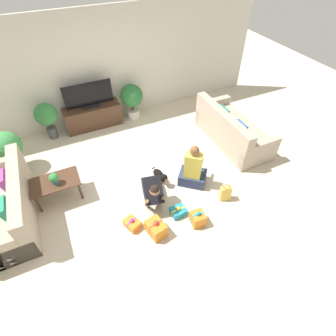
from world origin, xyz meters
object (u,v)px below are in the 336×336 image
object	(u,v)px
tv	(89,97)
gift_box_d	(178,211)
potted_plant_back_right	(132,98)
person_kneeling	(152,191)
coffee_table	(55,184)
gift_box_a	(156,228)
gift_box_b	(198,219)
potted_plant_back_left	(46,116)
sofa_right	(231,130)
sofa_left	(7,207)
potted_plant_corner_left	(8,147)
tv_console	(93,116)
gift_box_c	(132,224)
gift_bag_a	(225,193)
tabletop_plant	(54,178)
dog	(160,175)
person_sitting	(193,170)

from	to	relation	value
tv	gift_box_d	size ratio (longest dim) A/B	4.19
potted_plant_back_right	person_kneeling	size ratio (longest dim) A/B	1.14
coffee_table	gift_box_a	size ratio (longest dim) A/B	2.32
gift_box_b	potted_plant_back_left	bearing A→B (deg)	118.31
coffee_table	potted_plant_back_right	world-z (taller)	potted_plant_back_right
potted_plant_back_right	gift_box_b	distance (m)	3.66
coffee_table	gift_box_b	size ratio (longest dim) A/B	2.77
sofa_right	tv	size ratio (longest dim) A/B	1.76
sofa_left	gift_box_b	distance (m)	3.30
coffee_table	potted_plant_back_left	bearing A→B (deg)	86.04
sofa_left	person_kneeling	bearing A→B (deg)	73.18
tv	potted_plant_corner_left	world-z (taller)	tv
tv	gift_box_b	distance (m)	3.86
gift_box_d	sofa_right	bearing A→B (deg)	33.91
tv_console	coffee_table	bearing A→B (deg)	-119.56
tv_console	gift_box_c	size ratio (longest dim) A/B	4.12
tv_console	gift_bag_a	world-z (taller)	tv_console
coffee_table	potted_plant_back_right	xyz separation A→B (m)	(2.20, 2.01, 0.19)
potted_plant_back_left	tabletop_plant	xyz separation A→B (m)	(-0.12, -2.06, -0.04)
dog	tabletop_plant	xyz separation A→B (m)	(-1.87, 0.40, 0.37)
potted_plant_back_right	gift_box_a	bearing A→B (deg)	-103.44
tv_console	potted_plant_corner_left	distance (m)	2.06
potted_plant_corner_left	gift_box_b	size ratio (longest dim) A/B	2.84
potted_plant_corner_left	potted_plant_back_right	bearing A→B (deg)	15.13
tv	potted_plant_back_left	xyz separation A→B (m)	(-1.03, -0.05, -0.23)
gift_box_c	tv_console	bearing A→B (deg)	87.64
tv_console	potted_plant_back_right	bearing A→B (deg)	-2.78
tv	potted_plant_corner_left	bearing A→B (deg)	-155.95
person_sitting	gift_bag_a	world-z (taller)	person_sitting
potted_plant_back_right	gift_box_a	size ratio (longest dim) A/B	2.44
potted_plant_back_right	person_sitting	distance (m)	2.76
coffee_table	person_kneeling	xyz separation A→B (m)	(1.56, -0.85, -0.06)
potted_plant_back_right	gift_bag_a	xyz separation A→B (m)	(0.63, -3.37, -0.40)
gift_box_b	person_sitting	bearing A→B (deg)	67.04
tv	gift_box_c	distance (m)	3.36
potted_plant_back_right	gift_bag_a	size ratio (longest dim) A/B	2.66
potted_plant_corner_left	potted_plant_back_right	world-z (taller)	potted_plant_back_right
coffee_table	gift_box_d	bearing A→B (deg)	-34.81
person_kneeling	gift_box_a	world-z (taller)	person_kneeling
dog	gift_box_d	bearing A→B (deg)	-103.55
potted_plant_corner_left	gift_box_d	size ratio (longest dim) A/B	3.29
gift_box_c	dog	bearing A→B (deg)	41.44
potted_plant_back_left	potted_plant_back_right	world-z (taller)	potted_plant_back_right
sofa_left	gift_bag_a	xyz separation A→B (m)	(3.68, -1.24, -0.14)
tv	gift_box_d	xyz separation A→B (m)	(0.71, -3.36, -0.76)
dog	gift_box_c	bearing A→B (deg)	-150.84
potted_plant_back_left	gift_box_b	distance (m)	4.15
sofa_left	potted_plant_corner_left	bearing A→B (deg)	173.85
potted_plant_back_right	gift_box_d	bearing A→B (deg)	-95.59
tabletop_plant	tv	bearing A→B (deg)	61.55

